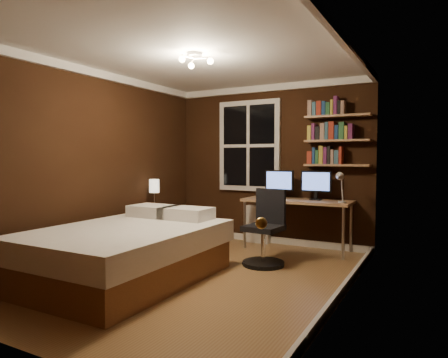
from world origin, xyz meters
The scene contains 24 objects.
floor centered at (0.00, 0.00, 0.00)m, with size 4.20×4.20×0.00m, color brown.
wall_back centered at (0.00, 2.10, 1.25)m, with size 3.20×0.04×2.50m, color black.
wall_left centered at (-1.60, 0.00, 1.25)m, with size 0.04×4.20×2.50m, color black.
wall_right centered at (1.60, 0.00, 1.25)m, with size 0.04×4.20×2.50m, color black.
ceiling centered at (0.00, 0.00, 2.50)m, with size 3.20×4.20×0.02m, color white.
window centered at (-0.35, 2.06, 1.55)m, with size 1.06×0.06×1.46m, color silver.
door centered at (1.59, -1.55, 1.02)m, with size 0.03×0.82×2.05m, color black, non-canonical shape.
door_knob centered at (1.55, -1.85, 1.00)m, with size 0.06×0.06×0.06m, color #B98D38.
ceiling_fixture centered at (0.00, -0.10, 2.40)m, with size 0.44×0.44×0.18m, color beige, non-canonical shape.
bookshelf_lower centered at (1.08, 1.98, 1.25)m, with size 0.92×0.22×0.03m, color #9D704C.
books_row_lower centered at (1.08, 1.98, 1.38)m, with size 0.54×0.16×0.23m, color maroon, non-canonical shape.
bookshelf_middle centered at (1.08, 1.98, 1.60)m, with size 0.92×0.22×0.03m, color #9D704C.
books_row_middle centered at (1.08, 1.98, 1.73)m, with size 0.60×0.16×0.23m, color navy, non-canonical shape.
bookshelf_upper centered at (1.08, 1.98, 1.95)m, with size 0.92×0.22×0.03m, color #9D704C.
books_row_upper centered at (1.08, 1.98, 2.08)m, with size 0.54×0.16×0.23m, color #275B33, non-canonical shape.
bed centered at (-0.63, -0.50, 0.31)m, with size 1.57×2.17×0.74m.
nightstand centered at (-1.41, 0.96, 0.30)m, with size 0.48×0.48×0.60m, color brown.
bedside_lamp centered at (-1.41, 0.96, 0.81)m, with size 0.15×0.15×0.43m, color #F3E8CC, non-canonical shape.
radiator centered at (-0.16, 1.99, 0.29)m, with size 0.39×0.14×0.59m, color silver.
desk centered at (0.56, 1.79, 0.68)m, with size 1.57×0.59×0.75m.
monitor_left centered at (0.25, 1.86, 0.96)m, with size 0.44×0.12×0.42m, color black, non-canonical shape.
monitor_right centered at (0.81, 1.86, 0.96)m, with size 0.44×0.12×0.42m, color black, non-canonical shape.
desk_lamp centered at (1.22, 1.60, 0.97)m, with size 0.14×0.32×0.44m, color silver, non-canonical shape.
office_chair centered at (0.46, 0.82, 0.36)m, with size 0.53×0.53×0.96m.
Camera 1 is at (2.40, -3.82, 1.35)m, focal length 32.00 mm.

